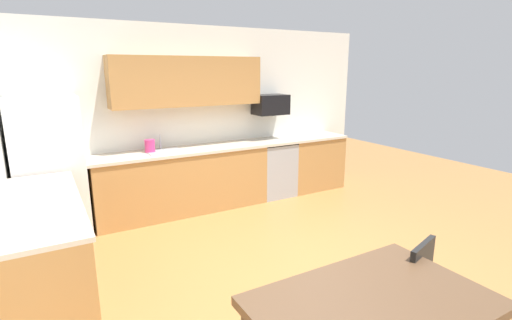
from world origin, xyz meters
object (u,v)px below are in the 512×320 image
Objects in this scene: oven_range at (273,168)px; dining_table at (373,310)px; refrigerator at (50,170)px; chair_near_table at (434,292)px; kettle at (150,147)px; microwave at (270,105)px.

dining_table is (-1.74, -3.83, 0.25)m from oven_range.
chair_near_table is at bearing -57.59° from refrigerator.
chair_near_table is 4.25× the size of kettle.
microwave is 0.39× the size of dining_table.
dining_table is 7.00× the size of kettle.
oven_range is 1.06m from microwave.
kettle is at bearing 105.56° from chair_near_table.
oven_range is 1.69× the size of microwave.
refrigerator reaches higher than oven_range.
microwave is at bearing 66.10° from dining_table.
microwave is 2.06m from kettle.
refrigerator is at bearing -178.59° from oven_range.
kettle is (-2.00, 0.05, 0.56)m from oven_range.
refrigerator is 8.82× the size of kettle.
chair_near_table is at bearing -104.21° from microwave.
kettle is (-1.04, 3.75, 0.52)m from chair_near_table.
kettle is (-0.26, 3.88, 0.31)m from dining_table.
oven_range is 4.55× the size of kettle.
kettle reaches higher than chair_near_table.
chair_near_table is (-0.96, -3.70, 0.05)m from oven_range.
microwave is at bearing 75.79° from chair_near_table.
microwave is (0.00, 0.10, 1.05)m from oven_range.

